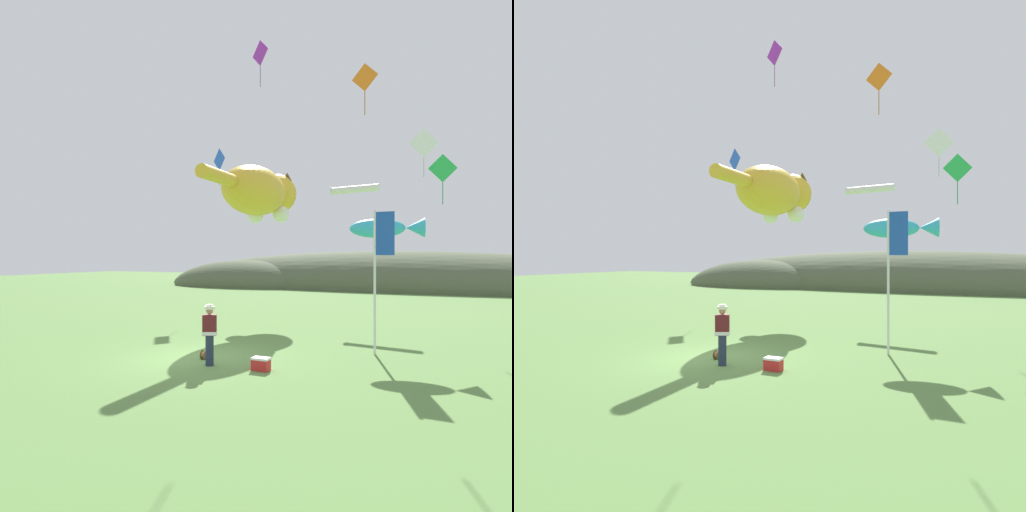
% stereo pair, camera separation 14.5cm
% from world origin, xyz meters
% --- Properties ---
extents(ground_plane, '(120.00, 120.00, 0.00)m').
position_xyz_m(ground_plane, '(0.00, 0.00, 0.00)').
color(ground_plane, '#5B8442').
extents(distant_hill_ridge, '(49.86, 13.76, 7.32)m').
position_xyz_m(distant_hill_ridge, '(-2.00, 33.24, 0.00)').
color(distant_hill_ridge, '#4C563D').
rests_on(distant_hill_ridge, ground).
extents(festival_attendant, '(0.49, 0.42, 1.77)m').
position_xyz_m(festival_attendant, '(0.75, -0.68, 0.95)').
color(festival_attendant, '#232D47').
rests_on(festival_attendant, ground).
extents(kite_spool, '(0.16, 0.27, 0.27)m').
position_xyz_m(kite_spool, '(0.18, -0.07, 0.14)').
color(kite_spool, olive).
rests_on(kite_spool, ground).
extents(picnic_cooler, '(0.49, 0.33, 0.36)m').
position_xyz_m(picnic_cooler, '(2.33, -0.54, 0.18)').
color(picnic_cooler, red).
rests_on(picnic_cooler, ground).
extents(festival_banner_pole, '(0.66, 0.08, 4.66)m').
position_xyz_m(festival_banner_pole, '(4.92, 2.94, 3.05)').
color(festival_banner_pole, silver).
rests_on(festival_banner_pole, ground).
extents(kite_giant_cat, '(2.81, 9.32, 2.83)m').
position_xyz_m(kite_giant_cat, '(-2.05, 8.74, 6.36)').
color(kite_giant_cat, gold).
extents(kite_fish_windsock, '(2.65, 1.17, 0.79)m').
position_xyz_m(kite_fish_windsock, '(4.84, 4.56, 4.18)').
color(kite_fish_windsock, '#33B2CC').
extents(kite_tube_streamer, '(2.69, 0.78, 0.44)m').
position_xyz_m(kite_tube_streamer, '(1.91, 12.04, 6.72)').
color(kite_tube_streamer, white).
extents(kite_diamond_violet, '(0.98, 0.55, 2.01)m').
position_xyz_m(kite_diamond_violet, '(-0.56, 5.58, 11.84)').
color(kite_diamond_violet, purple).
extents(kite_diamond_green, '(1.10, 0.37, 2.05)m').
position_xyz_m(kite_diamond_green, '(6.53, 7.90, 6.72)').
color(kite_diamond_green, green).
extents(kite_diamond_orange, '(1.04, 0.24, 1.96)m').
position_xyz_m(kite_diamond_orange, '(3.96, 5.23, 9.90)').
color(kite_diamond_orange, orange).
extents(kite_diamond_white, '(1.28, 0.51, 2.26)m').
position_xyz_m(kite_diamond_white, '(5.57, 10.36, 8.40)').
color(kite_diamond_white, white).
extents(kite_diamond_blue, '(1.25, 0.74, 2.33)m').
position_xyz_m(kite_diamond_blue, '(-6.89, 12.99, 9.27)').
color(kite_diamond_blue, blue).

